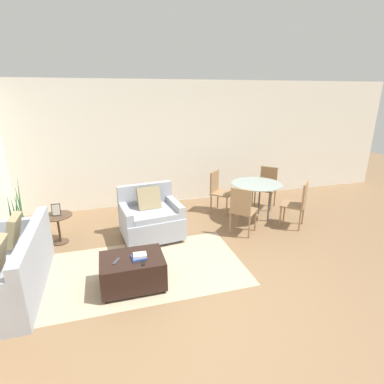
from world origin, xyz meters
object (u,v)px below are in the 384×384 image
(tv_remote_secondary, at_px, (116,261))
(book_stack, at_px, (139,256))
(dining_chair_near_left, at_px, (242,208))
(dining_chair_near_right, at_px, (298,201))
(armchair, at_px, (151,218))
(potted_plant, at_px, (22,233))
(picture_frame, at_px, (56,210))
(dining_table, at_px, (256,188))
(couch, at_px, (7,271))
(dining_chair_far_right, at_px, (267,184))
(dining_chair_far_left, at_px, (219,189))
(ottoman, at_px, (133,271))
(tv_remote_primary, at_px, (143,262))
(side_table, at_px, (58,223))

(tv_remote_secondary, bearing_deg, book_stack, -0.80)
(dining_chair_near_left, distance_m, dining_chair_near_right, 1.16)
(armchair, height_order, potted_plant, potted_plant)
(picture_frame, distance_m, dining_table, 3.73)
(couch, height_order, dining_chair_near_left, dining_chair_near_left)
(tv_remote_secondary, distance_m, dining_chair_near_right, 3.58)
(potted_plant, xyz_separation_m, picture_frame, (0.58, -0.04, 0.37))
(picture_frame, xyz_separation_m, dining_chair_far_right, (4.31, 0.57, -0.09))
(couch, relative_size, dining_chair_far_left, 2.01)
(couch, distance_m, ottoman, 1.60)
(book_stack, height_order, dining_chair_far_right, dining_chair_far_right)
(tv_remote_primary, bearing_deg, potted_plant, 134.93)
(dining_chair_far_right, bearing_deg, picture_frame, -172.42)
(couch, bearing_deg, ottoman, -12.66)
(side_table, bearing_deg, dining_table, -0.13)
(dining_table, relative_size, dining_chair_far_left, 1.12)
(couch, relative_size, side_table, 3.56)
(dining_chair_near_right, distance_m, dining_chair_far_left, 1.65)
(side_table, xyz_separation_m, dining_chair_far_right, (4.31, 0.57, 0.16))
(ottoman, distance_m, dining_chair_far_right, 3.90)
(tv_remote_secondary, relative_size, dining_table, 0.16)
(potted_plant, bearing_deg, dining_chair_near_right, -7.38)
(couch, relative_size, tv_remote_primary, 10.97)
(picture_frame, bearing_deg, dining_chair_far_left, 10.32)
(dining_chair_far_right, bearing_deg, armchair, -163.64)
(ottoman, distance_m, tv_remote_secondary, 0.28)
(picture_frame, distance_m, dining_chair_far_right, 4.35)
(side_table, bearing_deg, dining_chair_far_right, 7.58)
(dining_chair_near_right, bearing_deg, dining_table, 135.00)
(book_stack, relative_size, dining_chair_far_right, 0.23)
(book_stack, height_order, potted_plant, potted_plant)
(couch, xyz_separation_m, tv_remote_primary, (1.69, -0.50, 0.14))
(book_stack, relative_size, tv_remote_secondary, 1.29)
(ottoman, height_order, dining_chair_near_right, dining_chair_near_right)
(dining_table, xyz_separation_m, dining_chair_near_right, (0.58, -0.58, -0.14))
(tv_remote_secondary, distance_m, dining_chair_far_right, 4.07)
(armchair, distance_m, dining_table, 2.21)
(armchair, xyz_separation_m, potted_plant, (-2.13, 0.28, -0.13))
(potted_plant, xyz_separation_m, dining_chair_near_left, (3.73, -0.63, 0.28))
(dining_table, xyz_separation_m, dining_chair_near_left, (-0.58, -0.58, -0.14))
(book_stack, relative_size, dining_chair_near_left, 0.23)
(armchair, relative_size, potted_plant, 0.90)
(book_stack, height_order, dining_chair_near_left, dining_chair_near_left)
(armchair, xyz_separation_m, side_table, (-1.55, 0.24, -0.00))
(tv_remote_secondary, bearing_deg, picture_frame, 118.54)
(side_table, relative_size, dining_chair_far_right, 0.56)
(tv_remote_primary, bearing_deg, dining_chair_near_right, 20.76)
(tv_remote_secondary, xyz_separation_m, dining_chair_far_left, (2.26, 2.21, 0.08))
(book_stack, bearing_deg, picture_frame, 125.75)
(tv_remote_primary, bearing_deg, tv_remote_secondary, 159.56)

